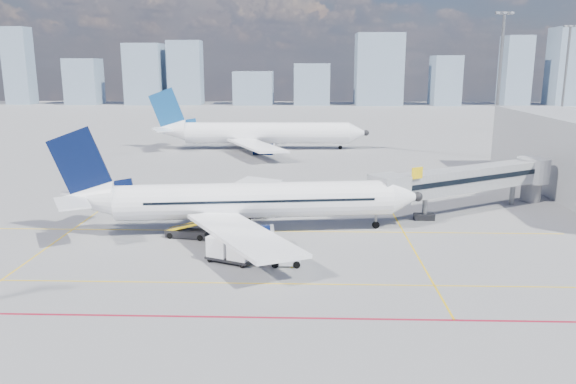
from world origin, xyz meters
The scene contains 12 objects.
ground centered at (0.00, 0.00, 0.00)m, with size 420.00×420.00×0.00m, color gray.
apron_markings centered at (-0.58, -3.91, 0.01)m, with size 90.00×35.12×0.01m.
jet_bridge centered at (23.51, 16.91, 3.74)m, with size 23.55×15.78×6.30m.
floodlight_mast_ne centered at (38.00, 55.00, 13.59)m, with size 3.20×0.61×25.45m.
floodlight_mast_far centered at (65.00, 90.00, 13.59)m, with size 3.20×0.61×25.45m.
distant_skyline centered at (10.21, 190.00, 12.64)m, with size 240.83×15.07×31.57m.
main_aircraft centered at (-2.60, 7.62, 3.22)m, with size 36.96×32.13×10.90m.
second_aircraft centered at (-5.57, 64.07, 3.22)m, with size 43.52×37.91×12.68m.
baggage_tug centered at (2.28, -1.93, 0.83)m, with size 2.51×1.53×1.73m.
cargo_dolly centered at (-2.44, -1.29, 1.23)m, with size 4.49×3.30×2.25m.
belt_loader centered at (-7.41, 5.53, 0.63)m, with size 6.03×2.42×2.42m.
ramp_worker centered at (3.01, -2.25, 0.97)m, with size 0.71×0.46×1.94m, color #FFF51A.
Camera 1 is at (4.02, -46.85, 16.68)m, focal length 35.00 mm.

